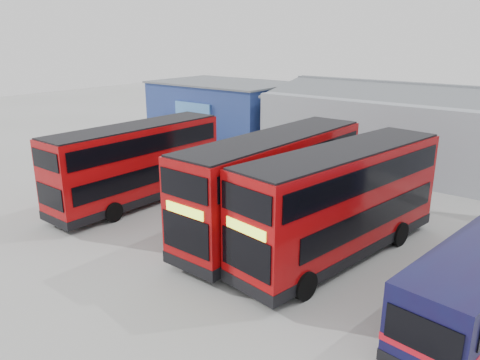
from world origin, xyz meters
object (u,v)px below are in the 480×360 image
at_px(office_block, 224,110).
at_px(double_decker_right, 342,204).
at_px(double_decker_left, 137,165).
at_px(panel_van, 157,134).
at_px(double_decker_centre, 273,187).

height_order(office_block, double_decker_right, office_block).
height_order(double_decker_left, panel_van, double_decker_left).
bearing_deg(panel_van, double_decker_left, -70.39).
bearing_deg(double_decker_right, panel_van, 166.90).
distance_m(office_block, double_decker_centre, 22.14).
distance_m(double_decker_left, double_decker_centre, 8.55).
distance_m(office_block, panel_van, 7.21).
relative_size(double_decker_left, double_decker_centre, 0.92).
distance_m(double_decker_left, panel_van, 13.02).
bearing_deg(double_decker_left, double_decker_right, -174.12).
height_order(office_block, double_decker_left, office_block).
bearing_deg(double_decker_centre, double_decker_left, -171.63).
bearing_deg(double_decker_centre, office_block, 137.52).
distance_m(double_decker_left, double_decker_right, 12.03).
relative_size(double_decker_left, panel_van, 1.90).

